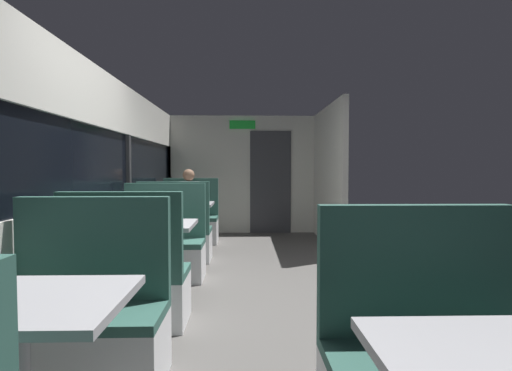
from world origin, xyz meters
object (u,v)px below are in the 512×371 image
Objects in this scene: dining_table_near_window at (16,321)px; dining_table_mid_window at (148,233)px; bench_mid_window_facing_entry at (163,250)px; bench_far_window_facing_end at (176,237)px; bench_far_window_facing_entry at (190,223)px; bench_mid_window_facing_end at (127,286)px; dining_table_far_window at (183,210)px; seated_passenger at (189,212)px; bench_near_window_facing_entry at (85,328)px.

dining_table_mid_window is at bearing 90.00° from dining_table_near_window.
bench_mid_window_facing_entry reaches higher than dining_table_mid_window.
bench_far_window_facing_entry is at bearing 90.00° from bench_far_window_facing_end.
bench_mid_window_facing_end is (0.00, -0.70, -0.31)m from dining_table_mid_window.
dining_table_mid_window is 1.60m from bench_far_window_facing_end.
bench_mid_window_facing_entry is 2.27m from bench_far_window_facing_entry.
dining_table_near_window and dining_table_far_window have the same top height.
seated_passenger reaches higher than dining_table_far_window.
seated_passenger is (0.00, 3.60, 0.21)m from bench_mid_window_facing_end.
dining_table_mid_window is 0.77m from bench_mid_window_facing_entry.
dining_table_near_window is 0.82× the size of bench_far_window_facing_end.
bench_far_window_facing_end is at bearing 90.00° from dining_table_mid_window.
dining_table_far_window is (0.00, 1.57, 0.31)m from bench_mid_window_facing_entry.
bench_far_window_facing_entry is 0.87× the size of seated_passenger.
dining_table_mid_window is at bearing -90.00° from bench_far_window_facing_end.
bench_far_window_facing_end is 0.87× the size of seated_passenger.
seated_passenger is at bearing 90.00° from bench_near_window_facing_entry.
bench_near_window_facing_entry is (0.00, 0.70, -0.31)m from dining_table_near_window.
dining_table_mid_window is 0.82× the size of bench_far_window_facing_entry.
bench_mid_window_facing_entry and bench_far_window_facing_end have the same top height.
bench_near_window_facing_entry is 1.00× the size of bench_mid_window_facing_end.
dining_table_near_window is 4.54m from dining_table_far_window.
bench_mid_window_facing_entry is 1.22× the size of dining_table_far_window.
dining_table_near_window and dining_table_mid_window have the same top height.
bench_near_window_facing_entry and bench_far_window_facing_end have the same top height.
dining_table_mid_window is 0.82× the size of bench_mid_window_facing_entry.
bench_mid_window_facing_end is 1.22× the size of dining_table_far_window.
bench_mid_window_facing_end and bench_far_window_facing_entry have the same top height.
dining_table_near_window is 1.00× the size of dining_table_mid_window.
dining_table_mid_window is at bearing -90.00° from dining_table_far_window.
bench_near_window_facing_entry and bench_mid_window_facing_entry have the same top height.
dining_table_near_window is 3.85m from bench_far_window_facing_end.
bench_far_window_facing_end is at bearing 90.00° from dining_table_near_window.
bench_far_window_facing_entry is (0.00, 2.27, 0.00)m from bench_mid_window_facing_entry.
dining_table_near_window is 0.77m from bench_near_window_facing_entry.
dining_table_far_window is 0.71× the size of seated_passenger.
bench_far_window_facing_end is at bearing -90.00° from seated_passenger.
bench_far_window_facing_entry is at bearing 90.00° from bench_near_window_facing_entry.
bench_mid_window_facing_entry is (0.00, 1.40, 0.00)m from bench_mid_window_facing_end.
seated_passenger is at bearing 90.00° from dining_table_far_window.
dining_table_near_window is 2.98m from bench_mid_window_facing_entry.
bench_far_window_facing_entry is (0.00, 4.54, 0.00)m from bench_near_window_facing_entry.
bench_mid_window_facing_entry is 0.87× the size of seated_passenger.
dining_table_mid_window is at bearing -90.00° from bench_far_window_facing_entry.
bench_mid_window_facing_entry is at bearing -90.00° from bench_far_window_facing_entry.
bench_mid_window_facing_entry is at bearing -90.00° from seated_passenger.
bench_mid_window_facing_entry is (0.00, 2.97, -0.31)m from dining_table_near_window.
bench_far_window_facing_entry is at bearing 90.00° from seated_passenger.
seated_passenger is (0.00, 4.47, 0.21)m from bench_near_window_facing_entry.
bench_far_window_facing_end is (0.00, 0.87, 0.00)m from bench_mid_window_facing_entry.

